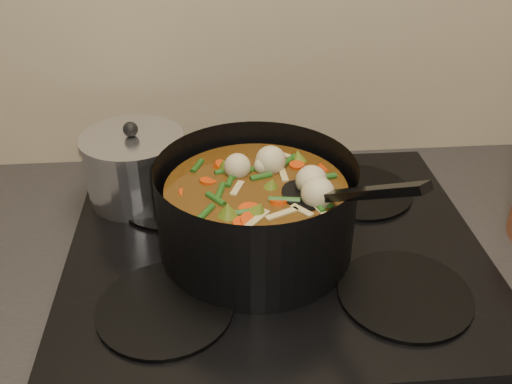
{
  "coord_description": "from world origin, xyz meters",
  "views": [
    {
      "loc": [
        -0.09,
        1.24,
        1.46
      ],
      "look_at": [
        -0.03,
        1.92,
        1.03
      ],
      "focal_mm": 40.0,
      "sensor_mm": 36.0,
      "label": 1
    }
  ],
  "objects": [
    {
      "name": "saucepan",
      "position": [
        -0.22,
        2.08,
        0.99
      ],
      "size": [
        0.17,
        0.17,
        0.14
      ],
      "rotation": [
        0.0,
        0.0,
        0.0
      ],
      "color": "silver",
      "rests_on": "stovetop"
    },
    {
      "name": "stockpot",
      "position": [
        -0.03,
        1.92,
        1.0
      ],
      "size": [
        0.37,
        0.37,
        0.21
      ],
      "rotation": [
        0.0,
        0.0,
        0.4
      ],
      "color": "black",
      "rests_on": "stovetop"
    },
    {
      "name": "stovetop",
      "position": [
        0.0,
        1.93,
        0.92
      ],
      "size": [
        0.62,
        0.54,
        0.03
      ],
      "color": "black",
      "rests_on": "counter"
    }
  ]
}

